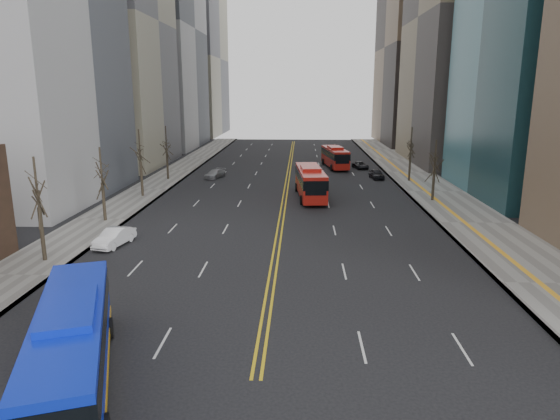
# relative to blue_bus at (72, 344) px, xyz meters

# --- Properties ---
(sidewalk_right) EXTENTS (7.00, 130.00, 0.15)m
(sidewalk_right) POSITION_rel_blue_bus_xyz_m (24.75, 40.65, -1.76)
(sidewalk_right) COLOR slate
(sidewalk_right) RESTS_ON ground
(sidewalk_left) EXTENTS (5.00, 130.00, 0.15)m
(sidewalk_left) POSITION_rel_blue_bus_xyz_m (-9.25, 40.65, -1.76)
(sidewalk_left) COLOR slate
(sidewalk_left) RESTS_ON ground
(centerline) EXTENTS (0.55, 100.00, 0.01)m
(centerline) POSITION_rel_blue_bus_xyz_m (7.25, 50.65, -1.83)
(centerline) COLOR gold
(centerline) RESTS_ON ground
(office_towers) EXTENTS (83.00, 134.00, 58.00)m
(office_towers) POSITION_rel_blue_bus_xyz_m (7.37, 64.16, 22.09)
(office_towers) COLOR #97979A
(office_towers) RESTS_ON ground
(street_trees) EXTENTS (35.20, 47.20, 7.60)m
(street_trees) POSITION_rel_blue_bus_xyz_m (0.07, 30.20, 3.04)
(street_trees) COLOR black
(street_trees) RESTS_ON ground
(blue_bus) EXTENTS (6.47, 12.19, 3.50)m
(blue_bus) POSITION_rel_blue_bus_xyz_m (0.00, 0.00, 0.00)
(blue_bus) COLOR #0D25C9
(blue_bus) RESTS_ON ground
(red_bus_near) EXTENTS (3.49, 11.26, 3.52)m
(red_bus_near) POSITION_rel_blue_bus_xyz_m (10.09, 37.02, 0.12)
(red_bus_near) COLOR red
(red_bus_near) RESTS_ON ground
(red_bus_far) EXTENTS (3.86, 10.56, 3.30)m
(red_bus_far) POSITION_rel_blue_bus_xyz_m (14.29, 59.64, 0.00)
(red_bus_far) COLOR red
(red_bus_far) RESTS_ON ground
(car_white) EXTENTS (2.28, 4.35, 1.36)m
(car_white) POSITION_rel_blue_bus_xyz_m (-5.25, 18.53, -1.15)
(car_white) COLOR white
(car_white) RESTS_ON ground
(car_dark_mid) EXTENTS (1.92, 3.94, 1.29)m
(car_dark_mid) POSITION_rel_blue_bus_xyz_m (19.31, 49.78, -1.19)
(car_dark_mid) COLOR black
(car_dark_mid) RESTS_ON ground
(car_silver) EXTENTS (2.86, 4.38, 1.18)m
(car_silver) POSITION_rel_blue_bus_xyz_m (-2.73, 49.43, -1.25)
(car_silver) COLOR #939498
(car_silver) RESTS_ON ground
(car_dark_far) EXTENTS (2.53, 4.11, 1.06)m
(car_dark_far) POSITION_rel_blue_bus_xyz_m (18.14, 58.71, -1.31)
(car_dark_far) COLOR black
(car_dark_far) RESTS_ON ground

